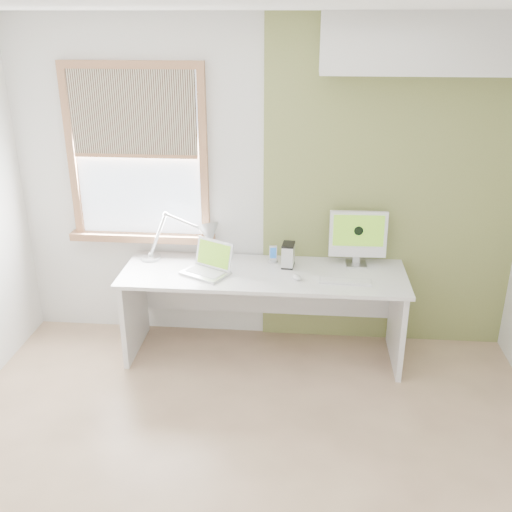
# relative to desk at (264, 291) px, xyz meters

# --- Properties ---
(room) EXTENTS (4.04, 3.54, 2.64)m
(room) POSITION_rel_desk_xyz_m (-0.03, -1.44, 0.77)
(room) COLOR tan
(room) RESTS_ON ground
(accent_wall) EXTENTS (2.00, 0.02, 2.60)m
(accent_wall) POSITION_rel_desk_xyz_m (0.97, 0.30, 0.77)
(accent_wall) COLOR olive
(accent_wall) RESTS_ON room
(soffit) EXTENTS (1.60, 0.40, 0.42)m
(soffit) POSITION_rel_desk_xyz_m (1.17, 0.13, 1.87)
(soffit) COLOR white
(soffit) RESTS_ON room
(window) EXTENTS (1.20, 0.14, 1.42)m
(window) POSITION_rel_desk_xyz_m (-1.03, 0.27, 1.01)
(window) COLOR #AB7049
(window) RESTS_ON room
(desk) EXTENTS (2.20, 0.70, 0.73)m
(desk) POSITION_rel_desk_xyz_m (0.00, 0.00, 0.00)
(desk) COLOR white
(desk) RESTS_ON room
(desk_lamp) EXTENTS (0.71, 0.29, 0.40)m
(desk_lamp) POSITION_rel_desk_xyz_m (-0.54, 0.12, 0.41)
(desk_lamp) COLOR silver
(desk_lamp) RESTS_ON desk
(laptop) EXTENTS (0.43, 0.40, 0.24)m
(laptop) POSITION_rel_desk_xyz_m (-0.42, -0.09, 0.25)
(laptop) COLOR silver
(laptop) RESTS_ON desk
(phone_dock) EXTENTS (0.09, 0.09, 0.14)m
(phone_dock) POSITION_rel_desk_xyz_m (0.06, 0.14, 0.24)
(phone_dock) COLOR silver
(phone_dock) RESTS_ON desk
(external_drive) EXTENTS (0.10, 0.16, 0.19)m
(external_drive) POSITION_rel_desk_xyz_m (0.18, 0.07, 0.29)
(external_drive) COLOR silver
(external_drive) RESTS_ON desk
(imac) EXTENTS (0.45, 0.15, 0.44)m
(imac) POSITION_rel_desk_xyz_m (0.72, 0.16, 0.44)
(imac) COLOR silver
(imac) RESTS_ON desk
(keyboard) EXTENTS (0.40, 0.13, 0.02)m
(keyboard) POSITION_rel_desk_xyz_m (0.62, -0.19, 0.20)
(keyboard) COLOR white
(keyboard) RESTS_ON desk
(mouse) EXTENTS (0.09, 0.11, 0.03)m
(mouse) POSITION_rel_desk_xyz_m (0.26, -0.17, 0.21)
(mouse) COLOR white
(mouse) RESTS_ON desk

